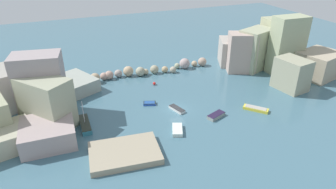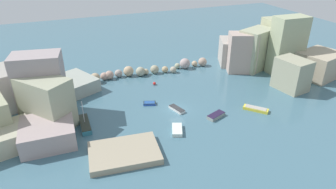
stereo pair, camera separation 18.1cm
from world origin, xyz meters
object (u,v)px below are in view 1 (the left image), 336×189
Objects in this scene: channel_buoy at (154,83)px; moored_boat_0 at (216,115)px; moored_boat_1 at (150,103)px; moored_boat_4 at (177,109)px; stone_dock at (125,153)px; moored_boat_2 at (85,124)px; moored_boat_3 at (256,109)px; moored_boat_5 at (177,130)px.

channel_buoy is 17.19m from moored_boat_0.
moored_boat_4 reaches higher than moored_boat_1.
moored_boat_0 reaches higher than channel_buoy.
stone_dock is at bearing -102.94° from moored_boat_1.
moored_boat_0 is (17.33, 4.21, -0.15)m from stone_dock.
stone_dock is at bearing -156.10° from moored_boat_2.
channel_buoy is 0.19× the size of moored_boat_4.
moored_boat_3 is at bearing -129.05° from moored_boat_4.
stone_dock is 17.84m from moored_boat_0.
stone_dock is at bearing -7.29° from moored_boat_0.
moored_boat_0 reaches higher than moored_boat_1.
moored_boat_5 is (-7.99, -1.52, -0.01)m from moored_boat_0.
stone_dock is 2.79× the size of moored_boat_4.
moored_boat_2 reaches higher than moored_boat_4.
moored_boat_4 is at bearing -1.00° from moored_boat_5.
moored_boat_5 is at bearing 139.82° from moored_boat_4.
moored_boat_4 is at bearing 36.67° from stone_dock.
moored_boat_5 is at bearing -10.20° from moored_boat_0.
moored_boat_4 is at bearing -62.29° from moored_boat_0.
moored_boat_2 reaches higher than moored_boat_3.
moored_boat_0 is 0.88× the size of moored_boat_3.
moored_boat_3 is at bearing 154.78° from moored_boat_0.
moored_boat_4 is (3.87, -3.91, 0.02)m from moored_boat_1.
moored_boat_4 is 0.97× the size of moored_boat_5.
moored_boat_4 is (11.98, 8.92, -0.22)m from stone_dock.
moored_boat_3 is at bearing -8.98° from moored_boat_1.
moored_boat_0 is 0.65× the size of moored_boat_2.
moored_boat_2 is at bearing -145.82° from channel_buoy.
moored_boat_0 reaches higher than moored_boat_4.
moored_boat_3 is 1.14× the size of moored_boat_5.
stone_dock is 1.74× the size of moored_boat_2.
moored_boat_1 is at bearing 27.49° from moored_boat_4.
stone_dock is 2.68× the size of moored_boat_0.
moored_boat_3 is at bearing -51.51° from channel_buoy.
stone_dock is 3.80× the size of moored_boat_1.
moored_boat_5 is at bearing -116.63° from moored_boat_2.
channel_buoy reaches higher than moored_boat_4.
moored_boat_4 is (16.12, -0.75, -0.18)m from moored_boat_2.
moored_boat_1 is 10.21m from moored_boat_5.
moored_boat_2 is at bearing 36.28° from moored_boat_3.
moored_boat_1 is (-9.23, 8.62, -0.10)m from moored_boat_0.
moored_boat_1 is at bearing 19.60° from moored_boat_3.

